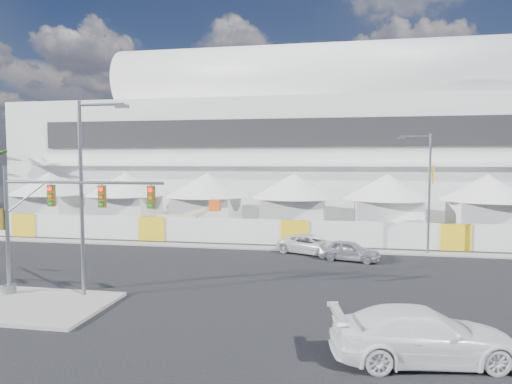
% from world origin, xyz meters
% --- Properties ---
extents(ground, '(160.00, 160.00, 0.00)m').
position_xyz_m(ground, '(0.00, 0.00, 0.00)').
color(ground, black).
rests_on(ground, ground).
extents(median_island, '(10.00, 5.00, 0.15)m').
position_xyz_m(median_island, '(-6.00, -3.00, 0.07)').
color(median_island, gray).
rests_on(median_island, ground).
extents(far_curb, '(80.00, 1.20, 0.12)m').
position_xyz_m(far_curb, '(20.00, 12.50, 0.06)').
color(far_curb, gray).
rests_on(far_curb, ground).
extents(stadium, '(80.00, 24.80, 21.98)m').
position_xyz_m(stadium, '(8.71, 41.50, 9.45)').
color(stadium, silver).
rests_on(stadium, ground).
extents(tent_row, '(53.40, 8.40, 5.40)m').
position_xyz_m(tent_row, '(0.50, 24.00, 3.15)').
color(tent_row, silver).
rests_on(tent_row, ground).
extents(hoarding_fence, '(70.00, 0.25, 2.00)m').
position_xyz_m(hoarding_fence, '(6.00, 14.50, 1.00)').
color(hoarding_fence, white).
rests_on(hoarding_fence, ground).
extents(sedan_silver, '(2.57, 4.30, 1.37)m').
position_xyz_m(sedan_silver, '(10.15, 9.50, 0.69)').
color(sedan_silver, silver).
rests_on(sedan_silver, ground).
extents(pickup_curb, '(4.00, 5.37, 1.36)m').
position_xyz_m(pickup_curb, '(7.51, 11.27, 0.68)').
color(pickup_curb, silver).
rests_on(pickup_curb, ground).
extents(pickup_near, '(3.52, 6.49, 1.79)m').
position_xyz_m(pickup_near, '(12.19, -5.70, 0.89)').
color(pickup_near, white).
rests_on(pickup_near, ground).
extents(lot_car_a, '(1.78, 4.91, 1.61)m').
position_xyz_m(lot_car_a, '(16.27, 20.38, 0.80)').
color(lot_car_a, silver).
rests_on(lot_car_a, ground).
extents(lot_car_b, '(2.30, 3.98, 1.27)m').
position_xyz_m(lot_car_b, '(21.44, 18.15, 0.64)').
color(lot_car_b, black).
rests_on(lot_car_b, ground).
extents(traffic_mast, '(8.48, 0.61, 6.32)m').
position_xyz_m(traffic_mast, '(-4.68, -1.64, 3.71)').
color(traffic_mast, slate).
rests_on(traffic_mast, median_island).
extents(streetlight_median, '(2.60, 0.26, 9.41)m').
position_xyz_m(streetlight_median, '(-2.61, -1.25, 5.55)').
color(streetlight_median, slate).
rests_on(streetlight_median, median_island).
extents(streetlight_curb, '(2.55, 0.57, 8.59)m').
position_xyz_m(streetlight_curb, '(15.50, 12.50, 4.99)').
color(streetlight_curb, slate).
rests_on(streetlight_curb, ground).
extents(boom_lift, '(6.73, 1.57, 3.43)m').
position_xyz_m(boom_lift, '(-4.74, 15.50, 0.92)').
color(boom_lift, '#ED5A16').
rests_on(boom_lift, ground).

